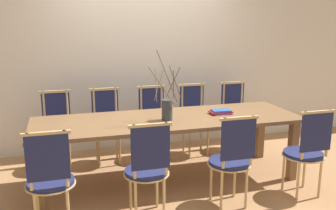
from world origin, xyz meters
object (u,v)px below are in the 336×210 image
(chair_near_center, at_px, (232,158))
(book_stack, at_px, (221,112))
(chair_far_center, at_px, (154,120))
(dining_table, at_px, (168,125))
(vase_centerpiece, at_px, (167,108))

(chair_near_center, xyz_separation_m, book_stack, (0.23, 0.80, 0.25))
(chair_far_center, relative_size, book_stack, 3.66)
(dining_table, bearing_deg, vase_centerpiece, -113.24)
(dining_table, xyz_separation_m, chair_near_center, (0.42, -0.78, -0.15))
(dining_table, distance_m, chair_far_center, 0.79)
(chair_near_center, relative_size, book_stack, 3.66)
(chair_near_center, bearing_deg, dining_table, 118.14)
(chair_far_center, xyz_separation_m, vase_centerpiece, (-0.06, -0.86, 0.36))
(chair_far_center, relative_size, vase_centerpiece, 1.24)
(dining_table, height_order, chair_near_center, chair_near_center)
(chair_near_center, distance_m, vase_centerpiece, 0.91)
(chair_near_center, height_order, chair_far_center, same)
(book_stack, bearing_deg, chair_far_center, 129.60)
(dining_table, distance_m, book_stack, 0.66)
(dining_table, bearing_deg, chair_near_center, -61.86)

